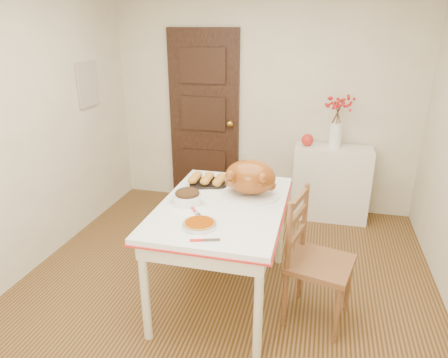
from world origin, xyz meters
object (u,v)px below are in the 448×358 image
(chair_oak, at_px, (320,261))
(pumpkin_pie, at_px, (199,224))
(kitchen_table, at_px, (222,251))
(turkey_platter, at_px, (250,179))
(sideboard, at_px, (331,183))

(chair_oak, bearing_deg, pumpkin_pie, 123.45)
(kitchen_table, height_order, turkey_platter, turkey_platter)
(kitchen_table, xyz_separation_m, chair_oak, (0.75, -0.10, 0.09))
(kitchen_table, distance_m, chair_oak, 0.76)
(sideboard, distance_m, pumpkin_pie, 2.32)
(chair_oak, xyz_separation_m, turkey_platter, (-0.58, 0.29, 0.47))
(sideboard, bearing_deg, chair_oak, -92.41)
(turkey_platter, bearing_deg, chair_oak, -37.41)
(sideboard, relative_size, turkey_platter, 1.81)
(sideboard, bearing_deg, kitchen_table, -115.86)
(sideboard, distance_m, turkey_platter, 1.74)
(turkey_platter, distance_m, pumpkin_pie, 0.64)
(chair_oak, relative_size, turkey_platter, 2.16)
(sideboard, bearing_deg, pumpkin_pie, -112.76)
(turkey_platter, height_order, pumpkin_pie, turkey_platter)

